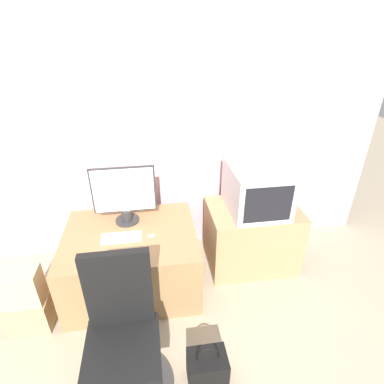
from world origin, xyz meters
name	(u,v)px	position (x,y,z in m)	size (l,w,h in m)	color
ground_plane	(163,360)	(0.00, 0.00, 0.00)	(12.00, 12.00, 0.00)	tan
wall_back	(146,121)	(0.00, 1.32, 1.30)	(4.40, 0.05, 2.60)	#CC9EA3
desk	(133,260)	(-0.20, 0.74, 0.28)	(1.06, 0.84, 0.55)	#937047
side_stand	(251,236)	(0.89, 0.88, 0.30)	(0.80, 0.56, 0.60)	#A37F56
main_monitor	(124,195)	(-0.22, 0.93, 0.81)	(0.51, 0.20, 0.50)	#2D2D2D
keyboard	(121,238)	(-0.26, 0.69, 0.56)	(0.31, 0.13, 0.01)	silver
mouse	(151,236)	(-0.02, 0.67, 0.56)	(0.06, 0.03, 0.03)	silver
crt_tv	(257,188)	(0.89, 0.89, 0.80)	(0.47, 0.56, 0.40)	#B7B7BC
office_chair	(124,345)	(-0.22, -0.11, 0.37)	(0.56, 0.56, 0.95)	#333333
cardboard_box_lower	(31,313)	(-0.96, 0.43, 0.13)	(0.30, 0.22, 0.26)	tan
cardboard_box_upper	(21,287)	(-0.96, 0.43, 0.40)	(0.27, 0.18, 0.28)	#D1B27F
handbag	(207,369)	(0.27, -0.17, 0.12)	(0.24, 0.18, 0.33)	black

